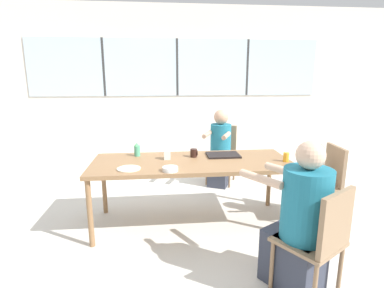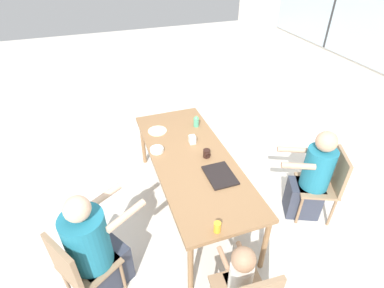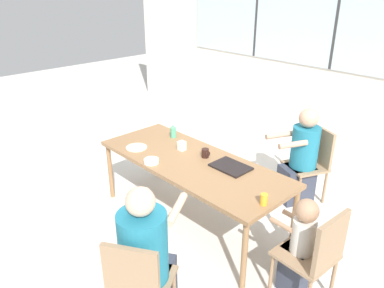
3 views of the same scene
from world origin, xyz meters
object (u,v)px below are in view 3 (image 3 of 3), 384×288
sippy_cup (173,131)px  juice_glass (264,199)px  chair_for_woman_green_shirt (313,158)px  person_toddler (299,248)px  person_man_blue_shirt (146,263)px  bowl_white_shallow (151,161)px  milk_carton_small (182,146)px  chair_for_toddler (317,252)px  person_woman_green_shirt (301,160)px  chair_for_man_blue_shirt (137,281)px  coffee_mug (205,153)px

sippy_cup → juice_glass: size_ratio=1.54×
chair_for_woman_green_shirt → person_toddler: person_toddler is taller
person_man_blue_shirt → chair_for_woman_green_shirt: bearing=59.9°
bowl_white_shallow → milk_carton_small: bearing=92.4°
chair_for_toddler → person_woman_green_shirt: size_ratio=0.77×
chair_for_woman_green_shirt → sippy_cup: bearing=66.3°
person_man_blue_shirt → juice_glass: size_ratio=11.89×
chair_for_man_blue_shirt → coffee_mug: chair_for_man_blue_shirt is taller
chair_for_toddler → person_man_blue_shirt: size_ratio=0.74×
person_woman_green_shirt → milk_carton_small: bearing=78.3°
coffee_mug → sippy_cup: sippy_cup is taller
chair_for_man_blue_shirt → person_man_blue_shirt: bearing=90.0°
chair_for_woman_green_shirt → chair_for_man_blue_shirt: 2.55m
chair_for_man_blue_shirt → sippy_cup: size_ratio=5.70×
chair_for_toddler → bowl_white_shallow: 1.71m
person_man_blue_shirt → milk_carton_small: (-0.93, 1.18, 0.25)m
chair_for_man_blue_shirt → bowl_white_shallow: 1.37m
chair_for_man_blue_shirt → bowl_white_shallow: size_ratio=5.81×
person_man_blue_shirt → person_toddler: bearing=26.7°
chair_for_toddler → bowl_white_shallow: chair_for_toddler is taller
juice_glass → person_woman_green_shirt: bearing=108.5°
bowl_white_shallow → chair_for_woman_green_shirt: bearing=63.0°
person_toddler → sippy_cup: size_ratio=5.97×
chair_for_woman_green_shirt → chair_for_toddler: bearing=145.5°
chair_for_toddler → juice_glass: (-0.48, -0.04, 0.25)m
chair_for_woman_green_shirt → chair_for_toddler: 1.64m
chair_for_man_blue_shirt → person_toddler: (0.52, 1.15, -0.06)m
chair_for_woman_green_shirt → person_toddler: bearing=140.8°
person_man_blue_shirt → person_toddler: (0.61, 1.01, -0.07)m
chair_for_woman_green_shirt → bowl_white_shallow: 1.85m
bowl_white_shallow → sippy_cup: bearing=120.7°
person_man_blue_shirt → sippy_cup: bearing=101.2°
person_woman_green_shirt → coffee_mug: size_ratio=12.17×
chair_for_man_blue_shirt → person_woman_green_shirt: (-0.23, 2.39, 0.00)m
chair_for_man_blue_shirt → person_man_blue_shirt: size_ratio=0.74×
chair_for_toddler → bowl_white_shallow: (-1.68, -0.24, 0.23)m
coffee_mug → juice_glass: bearing=-16.6°
chair_for_woman_green_shirt → person_man_blue_shirt: person_man_blue_shirt is taller
person_man_blue_shirt → chair_for_man_blue_shirt: bearing=-90.0°
chair_for_woman_green_shirt → chair_for_man_blue_shirt: bearing=118.2°
chair_for_woman_green_shirt → juice_glass: 1.51m
sippy_cup → milk_carton_small: size_ratio=1.50×
chair_for_woman_green_shirt → bowl_white_shallow: chair_for_woman_green_shirt is taller
juice_glass → milk_carton_small: (-1.21, 0.22, 0.00)m
person_woman_green_shirt → person_toddler: person_woman_green_shirt is taller
person_toddler → person_woman_green_shirt: bearing=34.9°
person_woman_green_shirt → milk_carton_small: (-0.78, -1.07, 0.25)m
person_man_blue_shirt → coffee_mug: (-0.64, 1.23, 0.24)m
coffee_mug → person_woman_green_shirt: bearing=64.1°
juice_glass → bowl_white_shallow: bearing=-170.7°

